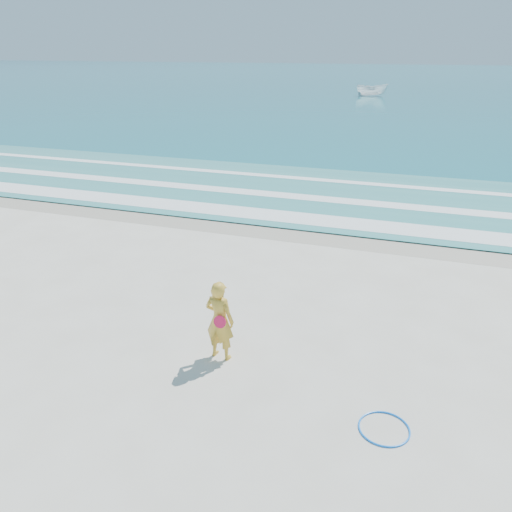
% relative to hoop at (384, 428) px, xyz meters
% --- Properties ---
extents(ground, '(400.00, 400.00, 0.00)m').
position_rel_hoop_xyz_m(ground, '(-4.21, 0.47, -0.02)').
color(ground, silver).
rests_on(ground, ground).
extents(wet_sand, '(400.00, 2.40, 0.00)m').
position_rel_hoop_xyz_m(wet_sand, '(-4.21, 9.47, -0.01)').
color(wet_sand, '#B2A893').
rests_on(wet_sand, ground).
extents(ocean, '(400.00, 190.00, 0.04)m').
position_rel_hoop_xyz_m(ocean, '(-4.21, 105.47, 0.00)').
color(ocean, '#19727F').
rests_on(ocean, ground).
extents(shallow, '(400.00, 10.00, 0.01)m').
position_rel_hoop_xyz_m(shallow, '(-4.21, 14.47, 0.03)').
color(shallow, '#59B7AD').
rests_on(shallow, ocean).
extents(foam_near, '(400.00, 1.40, 0.01)m').
position_rel_hoop_xyz_m(foam_near, '(-4.21, 10.77, 0.04)').
color(foam_near, white).
rests_on(foam_near, shallow).
extents(foam_mid, '(400.00, 0.90, 0.01)m').
position_rel_hoop_xyz_m(foam_mid, '(-4.21, 13.67, 0.04)').
color(foam_mid, white).
rests_on(foam_mid, shallow).
extents(foam_far, '(400.00, 0.60, 0.01)m').
position_rel_hoop_xyz_m(foam_far, '(-4.21, 16.97, 0.04)').
color(foam_far, white).
rests_on(foam_far, shallow).
extents(hoop, '(1.12, 1.12, 0.03)m').
position_rel_hoop_xyz_m(hoop, '(0.00, 0.00, 0.00)').
color(hoop, '#0E79FF').
rests_on(hoop, ground).
extents(boat, '(4.29, 2.14, 1.59)m').
position_rel_hoop_xyz_m(boat, '(-7.76, 64.55, 0.82)').
color(boat, white).
rests_on(boat, ocean).
extents(woman, '(0.71, 0.52, 1.80)m').
position_rel_hoop_xyz_m(woman, '(-3.58, 1.15, 0.88)').
color(woman, gold).
rests_on(woman, ground).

